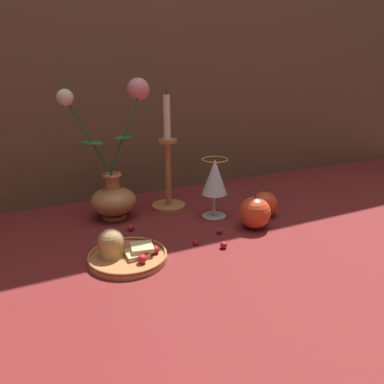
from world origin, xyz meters
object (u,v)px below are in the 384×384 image
object	(u,v)px
wine_glass	(215,179)
candlestick	(168,173)
plate_with_pastries	(123,252)
apple_near_glass	(255,213)
vase	(115,181)
apple_beside_vase	(265,204)

from	to	relation	value
wine_glass	candlestick	world-z (taller)	candlestick
plate_with_pastries	candlestick	size ratio (longest dim) A/B	0.51
wine_glass	apple_near_glass	size ratio (longest dim) A/B	1.73
plate_with_pastries	vase	bearing A→B (deg)	77.98
wine_glass	apple_near_glass	xyz separation A→B (m)	(0.05, -0.12, -0.07)
wine_glass	apple_beside_vase	bearing A→B (deg)	-26.40
candlestick	plate_with_pastries	bearing A→B (deg)	-129.99
plate_with_pastries	apple_near_glass	world-z (taller)	apple_near_glass
apple_beside_vase	apple_near_glass	size ratio (longest dim) A/B	0.88
vase	apple_beside_vase	size ratio (longest dim) A/B	4.47
candlestick	apple_beside_vase	world-z (taller)	candlestick
wine_glass	plate_with_pastries	bearing A→B (deg)	-155.81
candlestick	apple_beside_vase	bearing A→B (deg)	-39.58
candlestick	apple_near_glass	world-z (taller)	candlestick
apple_beside_vase	candlestick	bearing A→B (deg)	140.42
candlestick	apple_beside_vase	distance (m)	0.29
plate_with_pastries	apple_near_glass	xyz separation A→B (m)	(0.35, 0.02, 0.02)
plate_with_pastries	candlestick	distance (m)	0.34
plate_with_pastries	apple_beside_vase	xyz separation A→B (m)	(0.42, 0.07, 0.02)
vase	candlestick	xyz separation A→B (m)	(0.16, 0.00, 0.00)
apple_beside_vase	wine_glass	bearing A→B (deg)	153.60
wine_glass	apple_beside_vase	distance (m)	0.16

